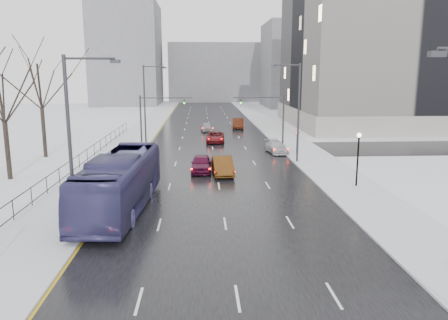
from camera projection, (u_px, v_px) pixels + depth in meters
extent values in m
cube|color=black|center=(210.00, 136.00, 63.84)|extent=(16.00, 150.00, 0.04)
cube|color=black|center=(213.00, 150.00, 52.09)|extent=(130.00, 10.00, 0.04)
cube|color=silver|center=(138.00, 136.00, 63.27)|extent=(5.00, 150.00, 0.16)
cube|color=silver|center=(281.00, 135.00, 64.38)|extent=(5.00, 150.00, 0.16)
cube|color=white|center=(72.00, 136.00, 62.77)|extent=(14.00, 150.00, 0.12)
cube|color=black|center=(51.00, 174.00, 33.51)|extent=(0.04, 70.00, 0.05)
cube|color=black|center=(52.00, 187.00, 33.71)|extent=(0.04, 70.00, 0.05)
cylinder|color=black|center=(51.00, 182.00, 33.63)|extent=(0.06, 0.06, 1.30)
cube|color=#2D2D33|center=(437.00, 54.00, 13.30)|extent=(0.50, 0.25, 0.18)
cylinder|color=#2D2D33|center=(299.00, 114.00, 43.72)|extent=(0.20, 0.20, 10.00)
cylinder|color=#2D2D33|center=(287.00, 65.00, 42.71)|extent=(2.60, 0.12, 0.12)
cube|color=#2D2D33|center=(274.00, 67.00, 42.67)|extent=(0.50, 0.25, 0.18)
cylinder|color=#2D2D33|center=(70.00, 151.00, 23.25)|extent=(0.20, 0.20, 10.00)
cylinder|color=#2D2D33|center=(89.00, 58.00, 22.38)|extent=(2.60, 0.12, 0.12)
cube|color=#2D2D33|center=(115.00, 61.00, 22.48)|extent=(0.50, 0.25, 0.18)
cylinder|color=#2D2D33|center=(145.00, 106.00, 54.58)|extent=(0.20, 0.20, 10.00)
cylinder|color=#2D2D33|center=(154.00, 67.00, 53.70)|extent=(2.60, 0.12, 0.12)
cube|color=#2D2D33|center=(165.00, 68.00, 53.80)|extent=(0.50, 0.25, 0.18)
cylinder|color=black|center=(358.00, 161.00, 34.63)|extent=(0.14, 0.14, 4.00)
sphere|color=#FFE5B2|center=(359.00, 135.00, 34.22)|extent=(0.36, 0.36, 0.36)
cylinder|color=#2D2D33|center=(283.00, 122.00, 51.90)|extent=(0.20, 0.20, 6.50)
cylinder|color=#2D2D33|center=(259.00, 98.00, 51.16)|extent=(6.00, 0.12, 0.12)
imported|color=#2D2D33|center=(241.00, 103.00, 51.17)|extent=(0.15, 0.18, 0.90)
sphere|color=#19FF33|center=(241.00, 103.00, 51.02)|extent=(0.16, 0.16, 0.16)
cylinder|color=#2D2D33|center=(141.00, 123.00, 51.01)|extent=(0.20, 0.20, 6.50)
cylinder|color=#2D2D33|center=(166.00, 98.00, 50.59)|extent=(6.00, 0.12, 0.12)
imported|color=#2D2D33|center=(184.00, 103.00, 50.82)|extent=(0.15, 0.18, 0.90)
sphere|color=#19FF33|center=(184.00, 103.00, 50.67)|extent=(0.16, 0.16, 0.16)
cylinder|color=#2D2D33|center=(297.00, 143.00, 48.39)|extent=(0.06, 0.06, 2.50)
cylinder|color=white|center=(297.00, 133.00, 48.16)|extent=(0.60, 0.03, 0.60)
torus|color=#B20C0C|center=(297.00, 133.00, 48.16)|extent=(0.58, 0.06, 0.58)
cube|color=gray|center=(411.00, 55.00, 75.08)|extent=(40.00, 30.00, 24.00)
cube|color=gray|center=(406.00, 116.00, 77.15)|extent=(40.60, 30.60, 3.00)
cube|color=slate|center=(310.00, 65.00, 117.00)|extent=(24.00, 20.00, 22.00)
cube|color=slate|center=(127.00, 55.00, 123.55)|extent=(18.00, 22.00, 28.00)
cube|color=slate|center=(217.00, 73.00, 140.59)|extent=(30.00, 18.00, 18.00)
imported|color=navy|center=(120.00, 182.00, 28.98)|extent=(4.02, 13.77, 3.79)
imported|color=#490C29|center=(201.00, 163.00, 40.36)|extent=(1.95, 4.64, 1.57)
imported|color=#542F0E|center=(222.00, 166.00, 39.26)|extent=(1.95, 5.03, 1.63)
imported|color=maroon|center=(215.00, 137.00, 57.44)|extent=(2.59, 5.14, 1.39)
imported|color=#B4B5B8|center=(276.00, 147.00, 49.89)|extent=(2.45, 4.80, 1.33)
imported|color=gray|center=(207.00, 127.00, 68.05)|extent=(1.97, 4.23, 1.40)
imported|color=#40180B|center=(238.00, 123.00, 71.60)|extent=(2.14, 5.19, 1.67)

